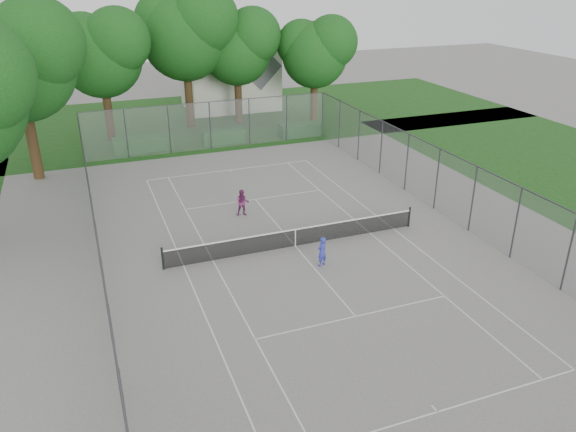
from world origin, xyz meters
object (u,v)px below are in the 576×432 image
object	(u,v)px
house	(229,63)
girl_player	(322,251)
tennis_net	(295,237)
woman_player	(243,203)

from	to	relation	value
house	girl_player	world-z (taller)	house
tennis_net	woman_player	bearing A→B (deg)	106.42
woman_player	house	bearing A→B (deg)	90.28
house	tennis_net	bearing A→B (deg)	-99.55
woman_player	girl_player	bearing A→B (deg)	-60.97
tennis_net	girl_player	size ratio (longest dim) A/B	9.01
house	girl_player	distance (m)	32.02
house	girl_player	size ratio (longest dim) A/B	7.20
girl_player	tennis_net	bearing A→B (deg)	-103.93
girl_player	woman_player	bearing A→B (deg)	-100.24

